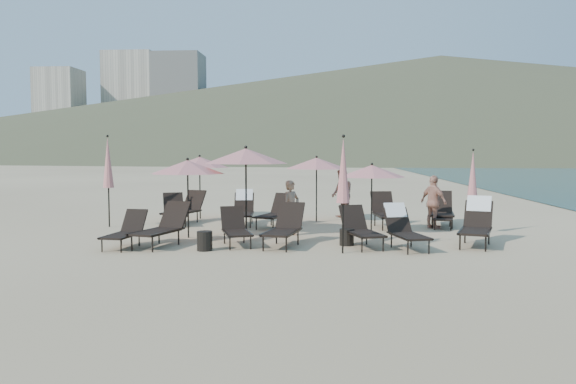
# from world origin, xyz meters

# --- Properties ---
(ground) EXTENTS (800.00, 800.00, 0.00)m
(ground) POSITION_xyz_m (0.00, 0.00, 0.00)
(ground) COLOR #D6BA8C
(ground) RESTS_ON ground
(volcanic_headland) EXTENTS (690.00, 690.00, 55.00)m
(volcanic_headland) POSITION_xyz_m (71.37, 302.62, 26.49)
(volcanic_headland) COLOR brown
(volcanic_headland) RESTS_ON ground
(hotel_skyline) EXTENTS (109.00, 82.00, 55.00)m
(hotel_skyline) POSITION_xyz_m (-93.62, 271.21, 24.18)
(hotel_skyline) COLOR beige
(hotel_skyline) RESTS_ON ground
(lounger_0) EXTENTS (0.74, 1.57, 0.87)m
(lounger_0) POSITION_xyz_m (-4.51, -0.33, 0.41)
(lounger_0) COLOR black
(lounger_0) RESTS_ON ground
(lounger_1) EXTENTS (1.17, 1.94, 1.05)m
(lounger_1) POSITION_xyz_m (-3.68, -0.07, 0.49)
(lounger_1) COLOR black
(lounger_1) RESTS_ON ground
(lounger_2) EXTENTS (1.07, 1.69, 0.91)m
(lounger_2) POSITION_xyz_m (-1.90, 0.22, 0.43)
(lounger_2) COLOR black
(lounger_2) RESTS_ON ground
(lounger_3) EXTENTS (1.00, 1.88, 1.03)m
(lounger_3) POSITION_xyz_m (-0.68, 0.13, 0.48)
(lounger_3) COLOR black
(lounger_3) RESTS_ON ground
(lounger_4) EXTENTS (1.02, 1.77, 1.04)m
(lounger_4) POSITION_xyz_m (2.22, 0.05, 0.50)
(lounger_4) COLOR black
(lounger_4) RESTS_ON ground
(lounger_5) EXTENTS (1.25, 2.01, 1.18)m
(lounger_5) POSITION_xyz_m (4.09, 0.70, 0.56)
(lounger_5) COLOR black
(lounger_5) RESTS_ON ground
(lounger_6) EXTENTS (1.19, 1.92, 1.04)m
(lounger_6) POSITION_xyz_m (-4.28, 4.41, 0.48)
(lounger_6) COLOR black
(lounger_6) RESTS_ON ground
(lounger_7) EXTENTS (1.19, 1.83, 0.98)m
(lounger_7) POSITION_xyz_m (-4.51, 3.98, 0.46)
(lounger_7) COLOR black
(lounger_7) RESTS_ON ground
(lounger_8) EXTENTS (0.80, 1.81, 1.09)m
(lounger_8) POSITION_xyz_m (-2.34, 4.24, 0.52)
(lounger_8) COLOR black
(lounger_8) RESTS_ON ground
(lounger_9) EXTENTS (1.18, 1.87, 1.01)m
(lounger_9) POSITION_xyz_m (-1.24, 3.69, 0.47)
(lounger_9) COLOR black
(lounger_9) RESTS_ON ground
(lounger_10) EXTENTS (0.92, 1.91, 1.06)m
(lounger_10) POSITION_xyz_m (2.17, 3.91, 0.50)
(lounger_10) COLOR black
(lounger_10) RESTS_ON ground
(lounger_11) EXTENTS (0.98, 1.91, 1.05)m
(lounger_11) POSITION_xyz_m (3.97, 4.51, 0.49)
(lounger_11) COLOR black
(lounger_11) RESTS_ON ground
(lounger_12) EXTENTS (0.81, 1.55, 0.85)m
(lounger_12) POSITION_xyz_m (3.89, 3.94, 0.40)
(lounger_12) COLOR black
(lounger_12) RESTS_ON ground
(lounger_13) EXTENTS (1.12, 1.79, 0.96)m
(lounger_13) POSITION_xyz_m (1.19, 0.20, 0.45)
(lounger_13) COLOR black
(lounger_13) RESTS_ON ground
(umbrella_open_0) EXTENTS (2.01, 2.01, 2.16)m
(umbrella_open_0) POSITION_xyz_m (-3.38, 1.29, 1.91)
(umbrella_open_0) COLOR black
(umbrella_open_0) RESTS_ON ground
(umbrella_open_1) EXTENTS (2.32, 2.32, 2.49)m
(umbrella_open_1) POSITION_xyz_m (-1.88, 1.84, 2.20)
(umbrella_open_1) COLOR black
(umbrella_open_1) RESTS_ON ground
(umbrella_open_2) EXTENTS (1.87, 1.87, 2.01)m
(umbrella_open_2) POSITION_xyz_m (1.60, 2.34, 1.78)
(umbrella_open_2) COLOR black
(umbrella_open_2) RESTS_ON ground
(umbrella_open_3) EXTENTS (2.07, 2.07, 2.23)m
(umbrella_open_3) POSITION_xyz_m (-4.08, 5.67, 1.97)
(umbrella_open_3) COLOR black
(umbrella_open_3) RESTS_ON ground
(umbrella_open_4) EXTENTS (2.05, 2.05, 2.20)m
(umbrella_open_4) POSITION_xyz_m (-0.01, 5.12, 1.95)
(umbrella_open_4) COLOR black
(umbrella_open_4) RESTS_ON ground
(umbrella_closed_0) EXTENTS (0.32, 0.32, 2.70)m
(umbrella_closed_0) POSITION_xyz_m (0.73, -0.76, 1.88)
(umbrella_closed_0) COLOR black
(umbrella_closed_0) RESTS_ON ground
(umbrella_closed_1) EXTENTS (0.28, 0.28, 2.41)m
(umbrella_closed_1) POSITION_xyz_m (4.42, 2.50, 1.68)
(umbrella_closed_1) COLOR black
(umbrella_closed_1) RESTS_ON ground
(umbrella_closed_2) EXTENTS (0.33, 0.33, 2.84)m
(umbrella_closed_2) POSITION_xyz_m (-6.39, 3.29, 1.98)
(umbrella_closed_2) COLOR black
(umbrella_closed_2) RESTS_ON ground
(side_table_0) EXTENTS (0.37, 0.37, 0.46)m
(side_table_0) POSITION_xyz_m (-2.49, -0.65, 0.23)
(side_table_0) COLOR black
(side_table_0) RESTS_ON ground
(side_table_1) EXTENTS (0.36, 0.36, 0.41)m
(side_table_1) POSITION_xyz_m (0.86, 0.36, 0.21)
(side_table_1) COLOR black
(side_table_1) RESTS_ON ground
(beachgoer_a) EXTENTS (0.64, 0.66, 1.53)m
(beachgoer_a) POSITION_xyz_m (-0.63, 1.90, 0.77)
(beachgoer_a) COLOR #A27558
(beachgoer_a) RESTS_ON ground
(beachgoer_b) EXTENTS (0.91, 1.02, 1.75)m
(beachgoer_b) POSITION_xyz_m (0.85, 5.99, 0.87)
(beachgoer_b) COLOR #8D5A48
(beachgoer_b) RESTS_ON ground
(beachgoer_c) EXTENTS (0.90, 0.99, 1.62)m
(beachgoer_c) POSITION_xyz_m (3.56, 3.63, 0.81)
(beachgoer_c) COLOR tan
(beachgoer_c) RESTS_ON ground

